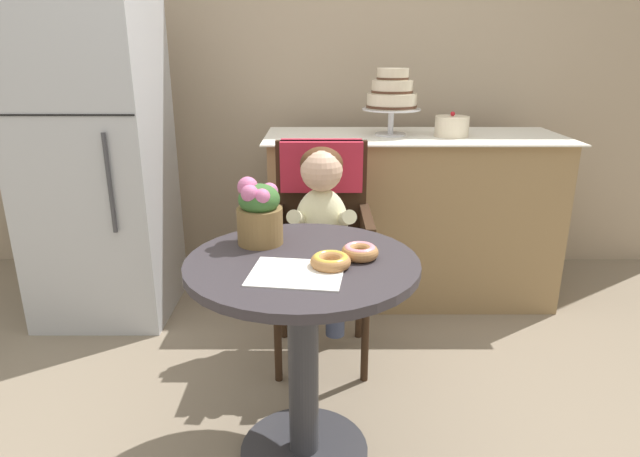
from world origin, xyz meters
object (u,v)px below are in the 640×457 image
Objects in this scene: flower_vase at (260,210)px; seated_child at (323,218)px; wicker_chair at (323,216)px; refrigerator at (97,152)px; donut_mid at (332,261)px; tiered_cake_stand at (393,95)px; round_layer_cake at (453,126)px; cafe_table at (304,321)px; donut_front at (361,251)px.

seated_child is at bearing 63.06° from flower_vase.
refrigerator is (-1.11, 0.39, 0.21)m from wicker_chair.
donut_mid is 1.45m from tiered_cake_stand.
round_layer_cake is (0.31, -0.04, -0.15)m from tiered_cake_stand.
cafe_table is at bearing -120.11° from round_layer_cake.
tiered_cake_stand is at bearing 63.73° from flower_vase.
wicker_chair is 0.78m from donut_mid.
flower_vase is (-0.21, -0.56, 0.19)m from wicker_chair.
flower_vase is 1.42m from round_layer_cake.
tiered_cake_stand reaches higher than wicker_chair.
flower_vase is (-0.21, -0.40, 0.15)m from seated_child.
wicker_chair is (0.06, 0.71, 0.13)m from cafe_table.
round_layer_cake is at bearing 46.56° from seated_child.
flower_vase is at bearing -116.27° from tiered_cake_stand.
refrigerator is (-1.78, -0.16, -0.10)m from round_layer_cake.
wicker_chair is 0.63m from flower_vase.
donut_front is at bearing -77.87° from seated_child.
wicker_chair is at bearing 69.86° from flower_vase.
wicker_chair is 0.71m from donut_front.
wicker_chair is at bearing 99.48° from donut_front.
seated_child is 0.56m from donut_front.
wicker_chair is 0.93m from round_layer_cake.
refrigerator reaches higher than seated_child.
donut_mid is 1.49m from round_layer_cake.
wicker_chair is 4.28× the size of flower_vase.
cafe_table is 6.30× the size of donut_front.
refrigerator reaches higher than flower_vase.
seated_child is (0.00, -0.16, 0.04)m from wicker_chair.
seated_child reaches higher than cafe_table.
cafe_table is at bearing -90.02° from wicker_chair.
donut_mid is 0.36× the size of tiered_cake_stand.
tiered_cake_stand is 0.20× the size of refrigerator.
cafe_table is at bearing -46.19° from flower_vase.
wicker_chair is 0.83m from tiered_cake_stand.
donut_mid is at bearing -141.29° from donut_front.
round_layer_cake is (0.73, 1.26, 0.44)m from cafe_table.
tiered_cake_stand is 1.51m from refrigerator.
tiered_cake_stand is at bearing 173.38° from round_layer_cake.
wicker_chair reaches higher than donut_mid.
tiered_cake_stand is (0.36, 0.59, 0.46)m from wicker_chair.
round_layer_cake reaches higher than flower_vase.
wicker_chair is 0.56× the size of refrigerator.
donut_mid reaches higher than cafe_table.
seated_child reaches higher than wicker_chair.
cafe_table is at bearing 144.47° from donut_mid.
round_layer_cake is 0.10× the size of refrigerator.
tiered_cake_stand is at bearing 63.32° from wicker_chair.
refrigerator is at bearing 165.50° from wicker_chair.
round_layer_cake is at bearing 66.06° from donut_front.
donut_front is at bearing -23.32° from flower_vase.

